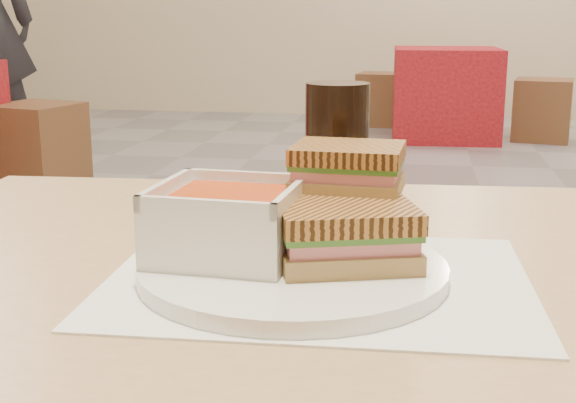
% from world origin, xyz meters
% --- Properties ---
extents(main_table, '(1.24, 0.77, 0.75)m').
position_xyz_m(main_table, '(0.14, -1.93, 0.64)').
color(main_table, tan).
rests_on(main_table, ground).
extents(tray_liner, '(0.40, 0.32, 0.00)m').
position_xyz_m(tray_liner, '(0.04, -2.02, 0.75)').
color(tray_liner, white).
rests_on(tray_liner, main_table).
extents(plate, '(0.29, 0.29, 0.02)m').
position_xyz_m(plate, '(0.02, -2.02, 0.76)').
color(plate, white).
rests_on(plate, tray_liner).
extents(soup_bowl, '(0.14, 0.14, 0.07)m').
position_xyz_m(soup_bowl, '(-0.05, -2.01, 0.80)').
color(soup_bowl, white).
rests_on(soup_bowl, plate).
extents(panini_lower, '(0.15, 0.14, 0.06)m').
position_xyz_m(panini_lower, '(0.07, -2.01, 0.79)').
color(panini_lower, tan).
rests_on(panini_lower, plate).
extents(panini_upper, '(0.11, 0.10, 0.05)m').
position_xyz_m(panini_upper, '(0.06, -1.94, 0.84)').
color(panini_upper, tan).
rests_on(panini_upper, panini_lower).
extents(cola_glass, '(0.08, 0.08, 0.16)m').
position_xyz_m(cola_glass, '(0.03, -1.79, 0.83)').
color(cola_glass, black).
rests_on(cola_glass, main_table).
extents(bg_table_2, '(0.84, 0.84, 0.71)m').
position_xyz_m(bg_table_2, '(0.34, 3.65, 0.36)').
color(bg_table_2, '#A71F23').
rests_on(bg_table_2, ground).
extents(bg_chair_0r, '(0.52, 0.52, 0.48)m').
position_xyz_m(bg_chair_0r, '(-2.02, 1.43, 0.24)').
color(bg_chair_0r, brown).
rests_on(bg_chair_0r, ground).
extents(bg_chair_2l, '(0.46, 0.46, 0.46)m').
position_xyz_m(bg_chair_2l, '(-0.19, 4.33, 0.23)').
color(bg_chair_2l, brown).
rests_on(bg_chair_2l, ground).
extents(bg_chair_2r, '(0.50, 0.50, 0.48)m').
position_xyz_m(bg_chair_2r, '(1.10, 3.69, 0.24)').
color(bg_chair_2r, brown).
rests_on(bg_chair_2r, ground).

